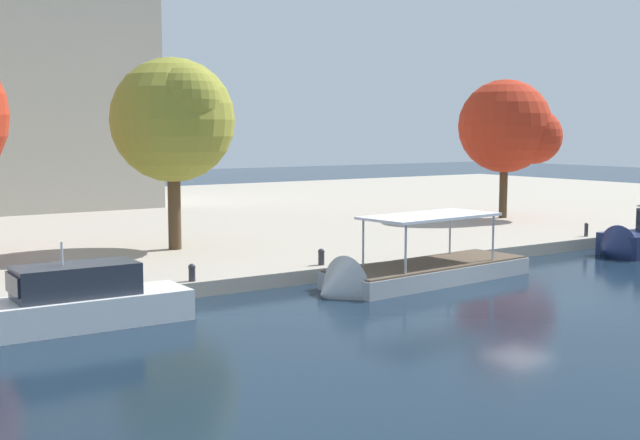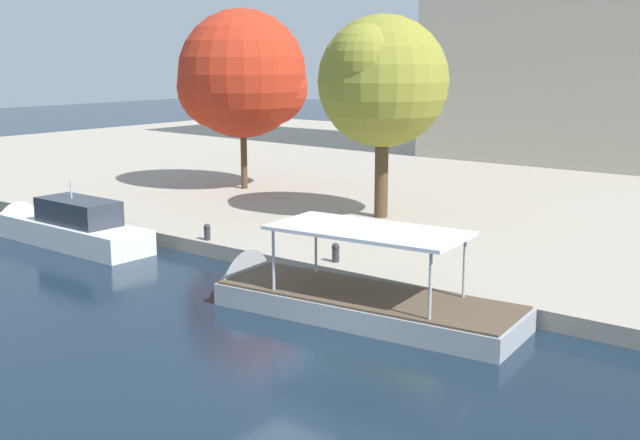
# 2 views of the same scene
# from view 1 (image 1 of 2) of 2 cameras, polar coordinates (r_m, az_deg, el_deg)

# --- Properties ---
(ground_plane) EXTENTS (220.00, 220.00, 0.00)m
(ground_plane) POSITION_cam_1_polar(r_m,az_deg,el_deg) (34.50, 13.65, -5.31)
(ground_plane) COLOR #142333
(dock_promenade) EXTENTS (120.00, 55.00, 0.64)m
(dock_promenade) POSITION_cam_1_polar(r_m,az_deg,el_deg) (63.13, -10.34, 0.24)
(dock_promenade) COLOR #A39989
(dock_promenade) RESTS_ON ground_plane
(motor_yacht_1) EXTENTS (10.22, 2.54, 3.78)m
(motor_yacht_1) POSITION_cam_1_polar(r_m,az_deg,el_deg) (29.47, -18.87, -6.15)
(motor_yacht_1) COLOR white
(motor_yacht_1) RESTS_ON ground_plane
(tour_boat_2) EXTENTS (11.83, 4.26, 4.35)m
(tour_boat_2) POSITION_cam_1_polar(r_m,az_deg,el_deg) (36.69, 6.30, -3.99)
(tour_boat_2) COLOR #9EA3A8
(tour_boat_2) RESTS_ON ground_plane
(mooring_bollard_0) EXTENTS (0.31, 0.31, 0.76)m
(mooring_bollard_0) POSITION_cam_1_polar(r_m,az_deg,el_deg) (37.71, 0.09, -2.54)
(mooring_bollard_0) COLOR #2D2D33
(mooring_bollard_0) RESTS_ON dock_promenade
(mooring_bollard_1) EXTENTS (0.24, 0.24, 0.80)m
(mooring_bollard_1) POSITION_cam_1_polar(r_m,az_deg,el_deg) (50.41, 18.05, -0.60)
(mooring_bollard_1) COLOR #2D2D33
(mooring_bollard_1) RESTS_ON dock_promenade
(mooring_bollard_2) EXTENTS (0.30, 0.30, 0.73)m
(mooring_bollard_2) POSITION_cam_1_polar(r_m,az_deg,el_deg) (34.09, -8.91, -3.58)
(mooring_bollard_2) COLOR #2D2D33
(mooring_bollard_2) RESTS_ON dock_promenade
(tree_1) EXTENTS (6.40, 6.49, 9.91)m
(tree_1) POSITION_cam_1_polar(r_m,az_deg,el_deg) (43.01, -10.16, 7.08)
(tree_1) COLOR #4C3823
(tree_1) RESTS_ON dock_promenade
(tree_3) EXTENTS (6.60, 6.75, 9.77)m
(tree_3) POSITION_cam_1_polar(r_m,az_deg,el_deg) (59.69, 13.05, 6.40)
(tree_3) COLOR #4C3823
(tree_3) RESTS_ON dock_promenade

